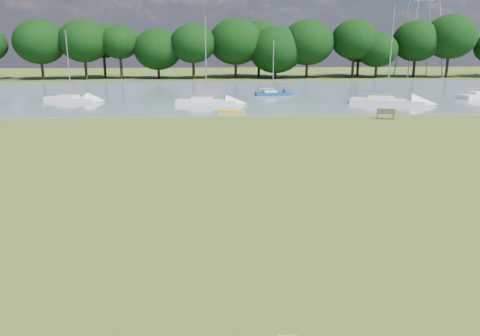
{
  "coord_description": "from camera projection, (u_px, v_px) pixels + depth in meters",
  "views": [
    {
      "loc": [
        0.1,
        -22.02,
        6.85
      ],
      "look_at": [
        1.41,
        -2.0,
        1.43
      ],
      "focal_mm": 35.0,
      "sensor_mm": 36.0,
      "label": 1
    }
  ],
  "objects": [
    {
      "name": "tree_line",
      "position": [
        240.0,
        43.0,
        87.15
      ],
      "size": [
        153.21,
        9.23,
        11.17
      ],
      "color": "black",
      "rests_on": "far_bank"
    },
    {
      "name": "far_bank",
      "position": [
        208.0,
        78.0,
        92.35
      ],
      "size": [
        220.0,
        20.0,
        0.4
      ],
      "primitive_type": "cube",
      "color": "#4C6626",
      "rests_on": "ground"
    },
    {
      "name": "sailboat_1",
      "position": [
        71.0,
        98.0,
        55.48
      ],
      "size": [
        6.7,
        3.56,
        8.14
      ],
      "rotation": [
        0.0,
        0.0,
        -0.29
      ],
      "color": "silver",
      "rests_on": "river"
    },
    {
      "name": "sailboat_0",
      "position": [
        386.0,
        100.0,
        52.97
      ],
      "size": [
        8.26,
        5.26,
        10.52
      ],
      "rotation": [
        0.0,
        0.0,
        -0.41
      ],
      "color": "silver",
      "rests_on": "river"
    },
    {
      "name": "river",
      "position": [
        208.0,
        94.0,
        63.45
      ],
      "size": [
        220.0,
        40.0,
        0.1
      ],
      "primitive_type": "cube",
      "color": "slate",
      "rests_on": "ground"
    },
    {
      "name": "ground",
      "position": [
        209.0,
        186.0,
        22.99
      ],
      "size": [
        220.0,
        220.0,
        0.0
      ],
      "primitive_type": "plane",
      "color": "#5B6C27"
    },
    {
      "name": "sailboat_2",
      "position": [
        479.0,
        94.0,
        58.54
      ],
      "size": [
        6.69,
        4.4,
        9.94
      ],
      "rotation": [
        0.0,
        0.0,
        0.43
      ],
      "color": "silver",
      "rests_on": "river"
    },
    {
      "name": "kayak",
      "position": [
        231.0,
        112.0,
        46.2
      ],
      "size": [
        2.66,
        1.31,
        0.26
      ],
      "primitive_type": "cube",
      "rotation": [
        0.0,
        0.0,
        -0.29
      ],
      "color": "#F0A313",
      "rests_on": "river"
    },
    {
      "name": "sailboat_5",
      "position": [
        272.0,
        92.0,
        61.24
      ],
      "size": [
        4.71,
        1.82,
        6.97
      ],
      "rotation": [
        0.0,
        0.0,
        0.12
      ],
      "color": "navy",
      "rests_on": "river"
    },
    {
      "name": "sailboat_4",
      "position": [
        206.0,
        100.0,
        52.39
      ],
      "size": [
        7.0,
        2.84,
        9.47
      ],
      "rotation": [
        0.0,
        0.0,
        -0.14
      ],
      "color": "silver",
      "rests_on": "river"
    },
    {
      "name": "riverbank_bench",
      "position": [
        386.0,
        114.0,
        42.71
      ],
      "size": [
        1.7,
        0.92,
        1.0
      ],
      "rotation": [
        0.0,
        0.0,
        -0.28
      ],
      "color": "brown",
      "rests_on": "ground"
    }
  ]
}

